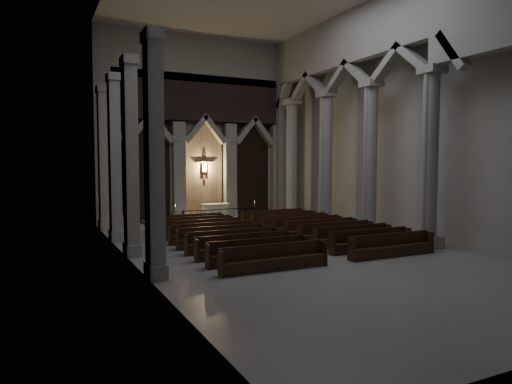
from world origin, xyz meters
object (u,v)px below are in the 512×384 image
Objects in this scene: altar at (215,210)px; candle_stand_right at (255,215)px; candle_stand_left at (176,220)px; altar_rail at (220,214)px; worshipper at (240,216)px; pews at (274,236)px.

altar is 2.67m from candle_stand_right.
candle_stand_left is (-3.19, -1.75, -0.27)m from altar.
candle_stand_left is at bearing 173.00° from altar_rail.
candle_stand_left reaches higher than altar.
altar is 3.57m from worshipper.
worshipper is (0.24, -3.56, -0.02)m from altar.
altar is at bearing 145.37° from candle_stand_right.
candle_stand_left is (-2.71, 0.33, -0.29)m from altar_rail.
altar is at bearing 76.83° from altar_rail.
candle_stand_right reaches higher than worshipper.
candle_stand_left reaches higher than worshipper.
altar_rail is 3.85× the size of candle_stand_right.
candle_stand_right reaches higher than altar_rail.
candle_stand_right is at bearing 2.61° from candle_stand_left.
candle_stand_right is (2.19, -1.51, -0.27)m from altar.
altar_rail is 7.07m from pews.
altar is 0.17× the size of pews.
altar_rail is 2.75m from candle_stand_right.
candle_stand_left is at bearing -151.22° from altar.
candle_stand_right is 8.10m from pews.
pews is 8.95× the size of worshipper.
pews is at bearing -90.00° from altar_rail.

